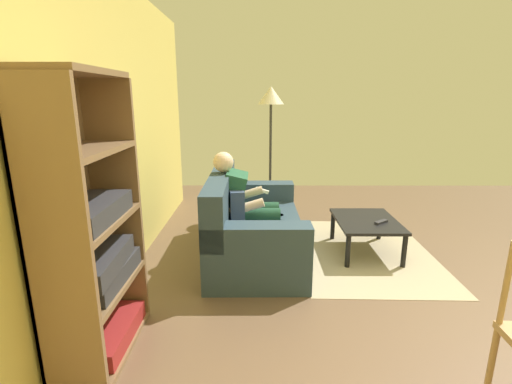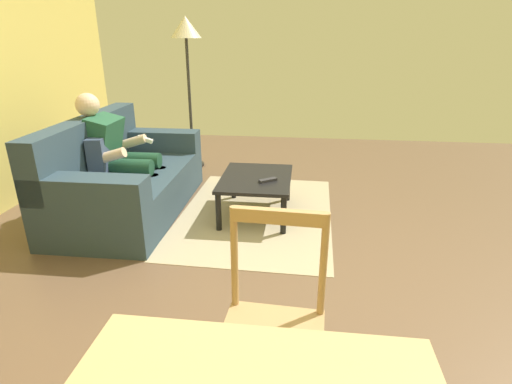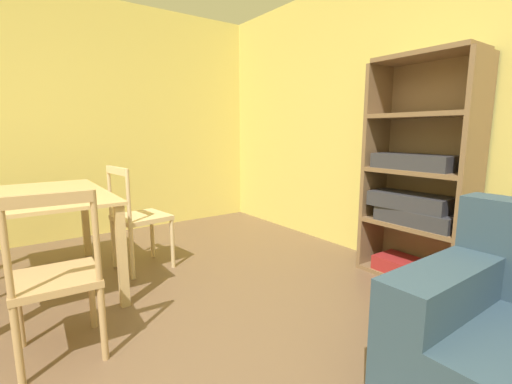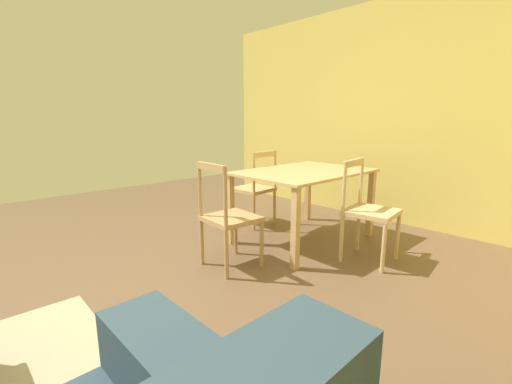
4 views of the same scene
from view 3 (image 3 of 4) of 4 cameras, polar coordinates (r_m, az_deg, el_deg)
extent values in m
cube|color=#DBC660|center=(3.18, 33.72, 10.46)|extent=(6.70, 0.12, 2.70)
cube|color=#D2BE5D|center=(4.50, -32.18, 9.92)|extent=(0.12, 5.27, 2.70)
cube|color=#2D4251|center=(1.97, 29.07, -12.92)|extent=(0.25, 0.94, 0.22)
cube|color=brown|center=(3.33, 18.70, 3.47)|extent=(0.04, 0.36, 1.77)
cube|color=brown|center=(2.94, 31.52, 1.77)|extent=(0.04, 0.36, 1.77)
cube|color=brown|center=(3.27, 26.19, 2.86)|extent=(0.84, 0.02, 1.77)
cube|color=brown|center=(3.32, 23.63, -12.32)|extent=(0.77, 0.36, 0.04)
cube|color=brown|center=(3.19, 24.17, -4.91)|extent=(0.77, 0.36, 0.04)
cube|color=brown|center=(3.12, 24.74, 3.01)|extent=(0.77, 0.36, 0.04)
cube|color=brown|center=(3.10, 25.33, 11.16)|extent=(0.77, 0.36, 0.04)
cube|color=brown|center=(3.15, 25.95, 19.22)|extent=(0.77, 0.36, 0.04)
cube|color=maroon|center=(3.26, 24.14, -11.31)|extent=(0.63, 0.29, 0.12)
cube|color=#333338|center=(3.14, 24.63, -3.70)|extent=(0.64, 0.30, 0.12)
cube|color=#333338|center=(3.15, 23.64, -1.35)|extent=(0.64, 0.32, 0.12)
cube|color=#333338|center=(3.10, 24.25, 4.48)|extent=(0.63, 0.29, 0.12)
cube|color=tan|center=(3.12, -32.16, -0.54)|extent=(1.39, 0.98, 0.02)
cube|color=tan|center=(3.87, -25.85, -4.01)|extent=(0.06, 0.06, 0.73)
cube|color=tan|center=(2.66, -20.82, -9.70)|extent=(0.06, 0.06, 0.73)
cube|color=#D1B27F|center=(3.31, -18.01, -3.92)|extent=(0.47, 0.47, 0.04)
cylinder|color=#D1B27F|center=(3.30, -13.34, -7.96)|extent=(0.04, 0.04, 0.47)
cylinder|color=#D1B27F|center=(3.62, -16.42, -6.51)|extent=(0.04, 0.04, 0.47)
cylinder|color=#D1B27F|center=(3.14, -19.40, -9.20)|extent=(0.04, 0.04, 0.47)
cylinder|color=#D1B27F|center=(3.47, -22.04, -7.53)|extent=(0.04, 0.04, 0.47)
cylinder|color=#D1B27F|center=(3.02, -19.90, -0.83)|extent=(0.03, 0.03, 0.46)
cylinder|color=#D1B27F|center=(3.37, -22.54, 0.05)|extent=(0.03, 0.03, 0.46)
cube|color=#D1B27F|center=(3.17, -21.52, 3.22)|extent=(0.38, 0.09, 0.06)
cube|color=tan|center=(2.24, -29.61, -12.11)|extent=(0.44, 0.44, 0.04)
cylinder|color=tan|center=(2.51, -24.99, -14.79)|extent=(0.04, 0.04, 0.44)
cylinder|color=tan|center=(2.50, -33.96, -15.68)|extent=(0.04, 0.04, 0.44)
cylinder|color=tan|center=(2.17, -23.49, -18.69)|extent=(0.04, 0.04, 0.44)
cylinder|color=tan|center=(2.16, -34.10, -19.77)|extent=(0.04, 0.04, 0.44)
cylinder|color=tan|center=(1.99, -24.40, -6.73)|extent=(0.03, 0.03, 0.50)
cylinder|color=tan|center=(1.98, -35.40, -7.79)|extent=(0.03, 0.03, 0.50)
cube|color=tan|center=(1.93, -30.43, -1.05)|extent=(0.06, 0.38, 0.06)
camera|label=1|loc=(4.06, -11.56, 15.73)|focal=25.93mm
camera|label=2|loc=(3.42, -35.54, 14.28)|focal=28.57mm
camera|label=4|loc=(2.43, 48.30, 8.08)|focal=24.00mm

